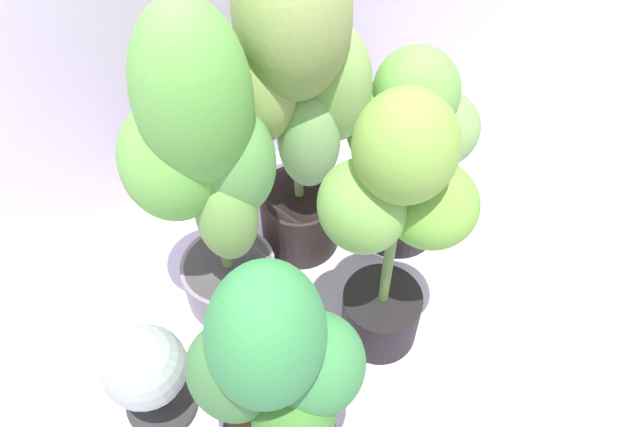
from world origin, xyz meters
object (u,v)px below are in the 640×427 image
object	(u,v)px
floor_fan	(147,371)
potted_plant_back_right	(409,145)
potted_plant_back_left	(205,170)
potted_plant_back_center	(296,93)
potted_plant_front_left	(278,391)
potted_plant_center	(395,222)

from	to	relation	value
floor_fan	potted_plant_back_right	bearing A→B (deg)	-84.86
potted_plant_back_left	potted_plant_back_right	distance (m)	0.58
potted_plant_back_left	potted_plant_back_center	size ratio (longest dim) A/B	0.97
potted_plant_front_left	floor_fan	xyz separation A→B (m)	(-0.23, 0.26, -0.22)
potted_plant_back_center	potted_plant_back_right	distance (m)	0.38
potted_plant_front_left	floor_fan	distance (m)	0.41
potted_plant_center	potted_plant_back_right	bearing A→B (deg)	52.06
potted_plant_center	potted_plant_back_right	xyz separation A→B (m)	(0.23, 0.29, -0.14)
potted_plant_front_left	floor_fan	bearing A→B (deg)	131.00
potted_plant_back_left	potted_plant_back_center	distance (m)	0.28
potted_plant_back_right	potted_plant_back_left	bearing A→B (deg)	-179.27
potted_plant_back_center	potted_plant_back_right	xyz separation A→B (m)	(0.29, -0.08, -0.23)
potted_plant_center	potted_plant_front_left	xyz separation A→B (m)	(-0.37, -0.21, -0.07)
potted_plant_back_left	potted_plant_back_right	world-z (taller)	potted_plant_back_left
floor_fan	potted_plant_back_center	bearing A→B (deg)	-70.25
potted_plant_back_left	potted_plant_back_center	world-z (taller)	potted_plant_back_center
potted_plant_center	floor_fan	xyz separation A→B (m)	(-0.60, 0.05, -0.29)
potted_plant_center	potted_plant_front_left	world-z (taller)	potted_plant_center
potted_plant_front_left	potted_plant_back_left	size ratio (longest dim) A/B	0.82
potted_plant_front_left	potted_plant_back_center	xyz separation A→B (m)	(0.31, 0.58, 0.17)
potted_plant_front_left	potted_plant_back_right	distance (m)	0.78
potted_plant_center	potted_plant_back_right	world-z (taller)	potted_plant_center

